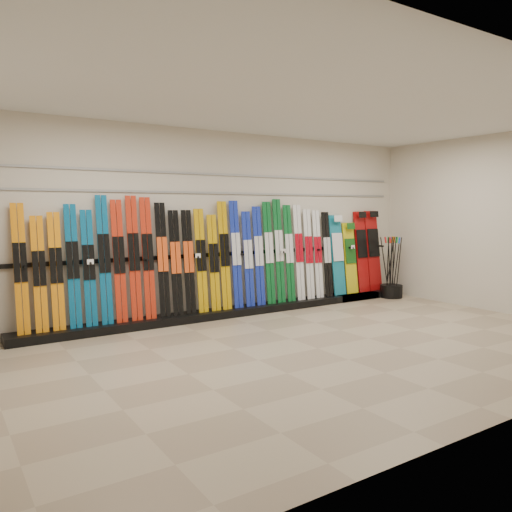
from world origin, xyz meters
TOP-DOWN VIEW (x-y plane):
  - floor at (0.00, 0.00)m, footprint 8.00×8.00m
  - back_wall at (0.00, 2.50)m, footprint 8.00×0.00m
  - right_wall at (4.00, 0.00)m, footprint 0.00×5.00m
  - ceiling at (0.00, 0.00)m, footprint 8.00×8.00m
  - ski_rack_base at (0.22, 2.28)m, footprint 8.00×0.40m
  - skis at (-0.46, 2.32)m, footprint 5.38×0.21m
  - snowboards at (2.96, 2.36)m, footprint 1.26×0.24m
  - pole_bin at (3.56, 2.00)m, footprint 0.43×0.43m
  - ski_poles at (3.56, 2.01)m, footprint 0.35×0.36m
  - slatwall_rail_0 at (0.00, 2.48)m, footprint 7.60×0.02m
  - slatwall_rail_1 at (0.00, 2.48)m, footprint 7.60×0.02m

SIDE VIEW (x-z plane):
  - floor at x=0.00m, z-range 0.00..0.00m
  - ski_rack_base at x=0.22m, z-range 0.00..0.12m
  - pole_bin at x=3.56m, z-range 0.00..0.25m
  - ski_poles at x=3.56m, z-range 0.02..1.20m
  - snowboards at x=2.96m, z-range 0.08..1.67m
  - skis at x=-0.46m, z-range 0.05..1.87m
  - back_wall at x=0.00m, z-range -2.50..5.50m
  - right_wall at x=4.00m, z-range -1.00..4.00m
  - slatwall_rail_0 at x=0.00m, z-range 1.98..2.02m
  - slatwall_rail_1 at x=0.00m, z-range 2.28..2.31m
  - ceiling at x=0.00m, z-range 3.00..3.00m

